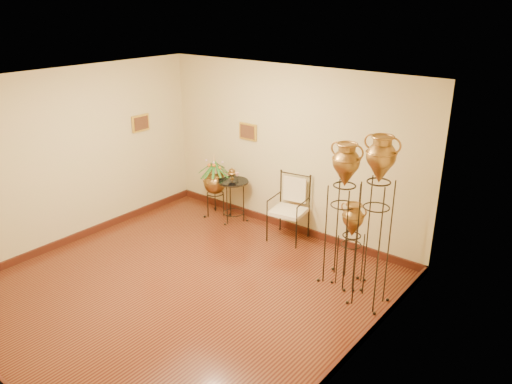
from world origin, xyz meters
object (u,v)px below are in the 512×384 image
Objects in this scene: armchair at (288,209)px; amphora_tall at (375,222)px; amphora_mid at (343,214)px; side_table at (234,200)px; planter_urn at (215,180)px.

amphora_tall is at bearing -33.88° from armchair.
amphora_mid is (-0.58, 0.25, -0.14)m from amphora_tall.
amphora_tall is 3.30m from side_table.
planter_urn is 1.12× the size of armchair.
side_table is at bearing 0.12° from planter_urn.
armchair is (-1.90, 0.87, -0.63)m from amphora_tall.
amphora_tall is at bearing -22.99° from amphora_mid.
amphora_tall is at bearing -13.93° from planter_urn.
side_table is (-1.18, 0.00, -0.14)m from armchair.
amphora_mid is 1.89× the size of armchair.
armchair is 1.19m from side_table.
amphora_tall is 3.67m from planter_urn.
planter_urn is at bearing -179.88° from side_table.
amphora_tall is 2.18m from armchair.
amphora_mid is at bearing -14.12° from side_table.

